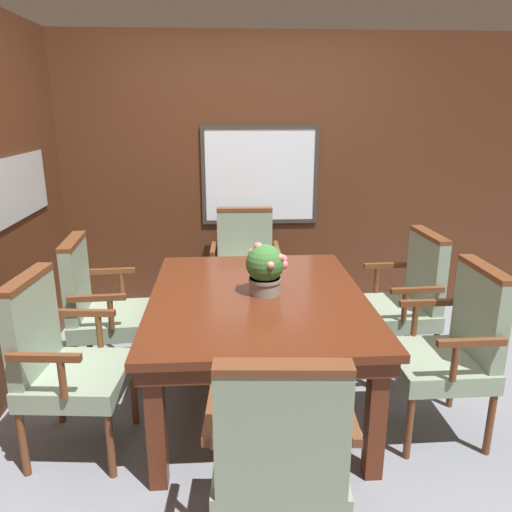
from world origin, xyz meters
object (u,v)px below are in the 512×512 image
Objects in this scene: dining_table at (258,308)px; chair_right_near at (453,345)px; chair_left_near at (61,359)px; chair_head_near at (280,454)px; chair_head_far at (245,264)px; chair_left_far at (99,305)px; chair_right_far at (406,297)px; potted_plant at (265,268)px.

chair_right_near is at bearing -18.81° from dining_table.
chair_left_near is 1.00× the size of chair_head_near.
chair_right_near is 1.94m from chair_head_far.
chair_head_far is 1.34m from chair_left_far.
chair_right_near and chair_head_near have the same top height.
potted_plant is (-1.03, -0.37, 0.36)m from chair_right_far.
chair_left_far is at bearing 160.49° from dining_table.
chair_right_near is 1.37m from chair_head_near.
chair_head_near is (-1.08, -0.85, 0.00)m from chair_right_near.
chair_left_near is (-2.15, -0.77, 0.00)m from chair_right_far.
chair_left_far is at bearing 161.71° from potted_plant.
chair_left_far is (-1.03, -0.86, 0.00)m from chair_head_far.
dining_table is 1.14m from chair_right_near.
chair_right_near and chair_left_near have the same top height.
potted_plant is at bearing -72.71° from chair_right_far.
chair_right_far is 1.93m from chair_head_near.
chair_right_near is 1.16m from potted_plant.
chair_head_far is 1.27m from potted_plant.
chair_right_far is (-0.00, 0.75, 0.00)m from chair_right_near.
chair_left_far is at bearing -109.64° from chair_right_near.
dining_table is 1.62× the size of chair_left_near.
chair_head_far is at bearing 93.32° from potted_plant.
chair_left_far is 1.91m from chair_head_near.
dining_table is 1.62× the size of chair_head_near.
chair_right_far is at bearing 19.57° from dining_table.
chair_right_near is at bearing -53.42° from chair_head_far.
dining_table is 1.23m from chair_head_near.
potted_plant is (0.04, 1.23, 0.36)m from chair_head_near.
chair_left_near and chair_head_near have the same top height.
chair_right_far is 1.00× the size of chair_head_near.
potted_plant is at bearing -88.00° from chair_head_near.
potted_plant reaches higher than chair_left_far.
chair_right_near is at bearing -2.44° from chair_right_far.
chair_head_near is at bearing -92.07° from potted_plant.
chair_left_near is (-2.16, -0.02, 0.00)m from chair_right_near.
chair_head_far is 3.14× the size of potted_plant.
potted_plant reaches higher than dining_table.
chair_head_near reaches higher than dining_table.
chair_right_far is (1.08, 0.38, -0.10)m from dining_table.
chair_left_far is (-2.13, 0.74, 0.00)m from chair_right_near.
potted_plant reaches higher than chair_head_far.
potted_plant is (1.10, -0.36, 0.36)m from chair_left_far.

